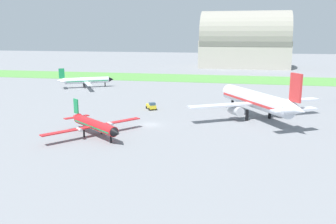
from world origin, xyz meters
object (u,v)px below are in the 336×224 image
at_px(airplane_taxiing_turboprop, 86,80).
at_px(pushback_tug_near_gate, 151,106).
at_px(airplane_midfield_jet, 257,100).
at_px(airplane_foreground_turboprop, 94,124).

relative_size(airplane_taxiing_turboprop, pushback_tug_near_gate, 5.33).
bearing_deg(airplane_taxiing_turboprop, pushback_tug_near_gate, -75.69).
relative_size(airplane_midfield_jet, airplane_foreground_turboprop, 1.73).
distance_m(airplane_foreground_turboprop, pushback_tug_near_gate, 26.89).
distance_m(airplane_foreground_turboprop, airplane_taxiing_turboprop, 66.08).
height_order(airplane_midfield_jet, airplane_taxiing_turboprop, airplane_midfield_jet).
distance_m(airplane_midfield_jet, pushback_tug_near_gate, 27.08).
bearing_deg(pushback_tug_near_gate, airplane_taxiing_turboprop, -165.71).
height_order(airplane_foreground_turboprop, airplane_taxiing_turboprop, airplane_taxiing_turboprop).
bearing_deg(airplane_midfield_jet, airplane_foreground_turboprop, 94.03).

